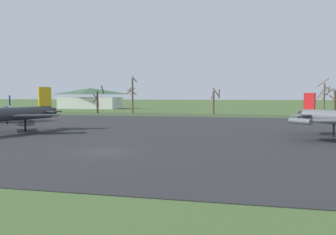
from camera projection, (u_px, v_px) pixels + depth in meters
ground_plane at (104, 152)px, 27.48m from camera, size 600.00×600.00×0.00m
asphalt_apron at (155, 131)px, 43.74m from camera, size 105.93×55.61×0.05m
grass_verge_strip at (192, 115)px, 76.68m from camera, size 165.93×12.00×0.06m
jet_fighter_rear_center at (8, 111)px, 55.23m from camera, size 10.89×13.49×4.59m
bare_tree_far_left at (47, 98)px, 92.36m from camera, size 2.00×2.37×6.93m
bare_tree_left_of_center at (98, 100)px, 84.59m from camera, size 2.87×2.81×7.10m
bare_tree_center at (132, 94)px, 87.59m from camera, size 3.21×3.45×9.60m
bare_tree_right_of_center at (214, 101)px, 80.30m from camera, size 2.32×3.16×6.34m
bare_tree_far_right at (324, 97)px, 76.54m from camera, size 3.54×2.88×8.61m
bare_tree_backdrop_extra at (335, 100)px, 73.31m from camera, size 3.93×4.10×6.66m
visitor_building at (90, 99)px, 115.34m from camera, size 21.26×10.10×6.99m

